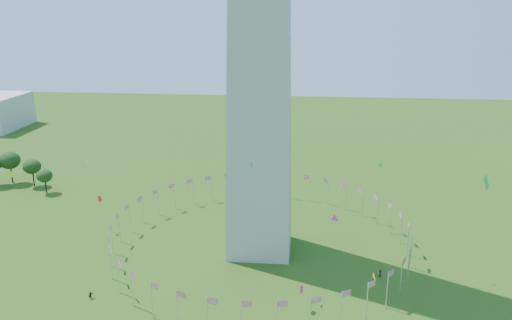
{
  "coord_description": "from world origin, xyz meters",
  "views": [
    {
      "loc": [
        11.35,
        -74.91,
        64.32
      ],
      "look_at": [
        0.43,
        35.0,
        30.39
      ],
      "focal_mm": 35.0,
      "sensor_mm": 36.0,
      "label": 1
    }
  ],
  "objects": [
    {
      "name": "flag_ring",
      "position": [
        -0.0,
        50.0,
        4.5
      ],
      "size": [
        80.24,
        80.24,
        9.0
      ],
      "color": "silver",
      "rests_on": "ground"
    },
    {
      "name": "kites_aloft",
      "position": [
        5.56,
        23.85,
        21.07
      ],
      "size": [
        127.4,
        79.92,
        38.54
      ],
      "color": "#CC2699",
      "rests_on": "ground"
    }
  ]
}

